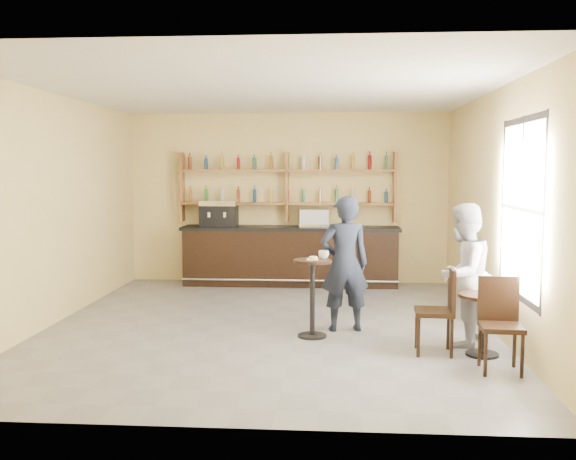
# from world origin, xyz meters

# --- Properties ---
(floor) EXTENTS (7.00, 7.00, 0.00)m
(floor) POSITION_xyz_m (0.00, 0.00, 0.00)
(floor) COLOR slate
(floor) RESTS_ON ground
(ceiling) EXTENTS (7.00, 7.00, 0.00)m
(ceiling) POSITION_xyz_m (0.00, 0.00, 3.20)
(ceiling) COLOR white
(ceiling) RESTS_ON wall_back
(wall_back) EXTENTS (7.00, 0.00, 7.00)m
(wall_back) POSITION_xyz_m (0.00, 3.50, 1.60)
(wall_back) COLOR #EACF85
(wall_back) RESTS_ON floor
(wall_front) EXTENTS (7.00, 0.00, 7.00)m
(wall_front) POSITION_xyz_m (0.00, -3.50, 1.60)
(wall_front) COLOR #EACF85
(wall_front) RESTS_ON floor
(wall_left) EXTENTS (0.00, 7.00, 7.00)m
(wall_left) POSITION_xyz_m (-3.00, 0.00, 1.60)
(wall_left) COLOR #EACF85
(wall_left) RESTS_ON floor
(wall_right) EXTENTS (0.00, 7.00, 7.00)m
(wall_right) POSITION_xyz_m (3.00, 0.00, 1.60)
(wall_right) COLOR #EACF85
(wall_right) RESTS_ON floor
(window_pane) EXTENTS (0.00, 2.00, 2.00)m
(window_pane) POSITION_xyz_m (2.99, -1.20, 1.70)
(window_pane) COLOR white
(window_pane) RESTS_ON wall_right
(window_frame) EXTENTS (0.04, 1.70, 2.10)m
(window_frame) POSITION_xyz_m (2.99, -1.20, 1.70)
(window_frame) COLOR black
(window_frame) RESTS_ON wall_right
(shelf_unit) EXTENTS (4.00, 0.26, 1.40)m
(shelf_unit) POSITION_xyz_m (0.00, 3.37, 1.81)
(shelf_unit) COLOR brown
(shelf_unit) RESTS_ON wall_back
(liquor_bottles) EXTENTS (3.68, 0.10, 1.00)m
(liquor_bottles) POSITION_xyz_m (0.00, 3.37, 1.98)
(liquor_bottles) COLOR #8C5919
(liquor_bottles) RESTS_ON shelf_unit
(bar_counter) EXTENTS (4.01, 0.78, 1.09)m
(bar_counter) POSITION_xyz_m (0.08, 3.15, 0.54)
(bar_counter) COLOR black
(bar_counter) RESTS_ON floor
(espresso_machine) EXTENTS (0.68, 0.44, 0.48)m
(espresso_machine) POSITION_xyz_m (-1.26, 3.15, 1.33)
(espresso_machine) COLOR black
(espresso_machine) RESTS_ON bar_counter
(pastry_case) EXTENTS (0.57, 0.46, 0.33)m
(pastry_case) POSITION_xyz_m (0.52, 3.15, 1.25)
(pastry_case) COLOR silver
(pastry_case) RESTS_ON bar_counter
(pedestal_table) EXTENTS (0.51, 0.51, 1.00)m
(pedestal_table) POSITION_xyz_m (0.61, -0.54, 0.50)
(pedestal_table) COLOR black
(pedestal_table) RESTS_ON floor
(napkin) EXTENTS (0.15, 0.15, 0.00)m
(napkin) POSITION_xyz_m (0.61, -0.54, 1.00)
(napkin) COLOR white
(napkin) RESTS_ON pedestal_table
(donut) EXTENTS (0.12, 0.12, 0.04)m
(donut) POSITION_xyz_m (0.62, -0.55, 1.03)
(donut) COLOR #DA9A4F
(donut) RESTS_ON napkin
(cup_pedestal) EXTENTS (0.14, 0.14, 0.10)m
(cup_pedestal) POSITION_xyz_m (0.75, -0.44, 1.05)
(cup_pedestal) COLOR white
(cup_pedestal) RESTS_ON pedestal_table
(man_main) EXTENTS (0.73, 0.55, 1.80)m
(man_main) POSITION_xyz_m (1.02, -0.17, 0.90)
(man_main) COLOR black
(man_main) RESTS_ON floor
(cafe_table) EXTENTS (0.67, 0.67, 0.72)m
(cafe_table) POSITION_xyz_m (2.60, -1.22, 0.36)
(cafe_table) COLOR black
(cafe_table) RESTS_ON floor
(cup_cafe) EXTENTS (0.10, 0.10, 0.08)m
(cup_cafe) POSITION_xyz_m (2.65, -1.22, 0.76)
(cup_cafe) COLOR white
(cup_cafe) RESTS_ON cafe_table
(chair_west) EXTENTS (0.47, 0.47, 1.01)m
(chair_west) POSITION_xyz_m (2.05, -1.17, 0.51)
(chair_west) COLOR black
(chair_west) RESTS_ON floor
(chair_south) EXTENTS (0.46, 0.46, 1.00)m
(chair_south) POSITION_xyz_m (2.65, -1.82, 0.50)
(chair_south) COLOR black
(chair_south) RESTS_ON floor
(patron_second) EXTENTS (1.05, 1.07, 1.74)m
(patron_second) POSITION_xyz_m (2.45, -0.76, 0.87)
(patron_second) COLOR #A7A6AC
(patron_second) RESTS_ON floor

